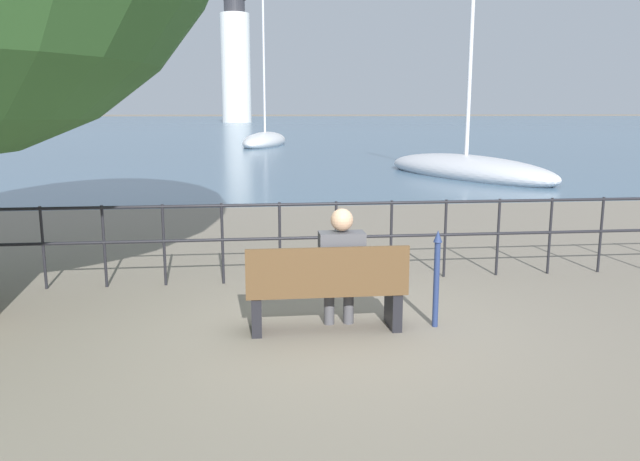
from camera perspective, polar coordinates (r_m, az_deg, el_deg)
name	(u,v)px	position (r m, az deg, el deg)	size (l,w,h in m)	color
ground_plane	(326,329)	(6.47, 0.51, -8.99)	(1000.00, 1000.00, 0.00)	gray
harbor_water	(251,120)	(164.50, -6.36, 9.98)	(600.00, 300.00, 0.01)	slate
park_bench	(326,291)	(6.28, 0.58, -5.53)	(1.61, 0.45, 0.90)	brown
seated_person_left	(341,263)	(6.30, 1.95, -2.97)	(0.46, 0.35, 1.25)	#4C4C51
promenade_railing	(308,229)	(8.08, -1.10, 0.14)	(12.54, 0.04, 1.05)	black
closed_umbrella	(437,273)	(6.49, 10.62, -3.88)	(0.09, 0.09, 1.02)	navy
sailboat_1	(265,141)	(41.63, -5.04, 8.17)	(4.15, 9.12, 12.41)	white
sailboat_2	(466,169)	(22.09, 13.17, 5.46)	(5.00, 8.33, 8.04)	silver
harbor_lighthouse	(236,61)	(132.07, -7.72, 15.07)	(5.97, 5.97, 26.28)	white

